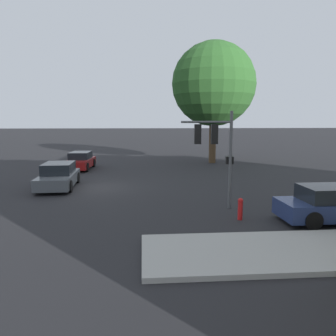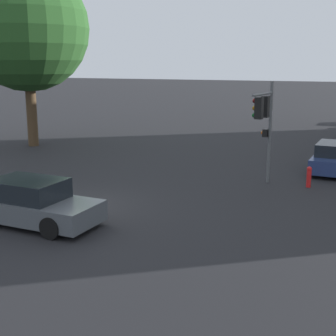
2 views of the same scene
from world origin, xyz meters
name	(u,v)px [view 2 (image 2 of 2)]	position (x,y,z in m)	size (l,w,h in m)	color
ground_plane	(75,207)	(0.00, 0.00, 0.00)	(300.00, 300.00, 0.00)	black
street_tree	(26,29)	(-11.15, 9.83, 7.46)	(7.90, 7.90, 11.44)	#4C3823
traffic_signal	(264,116)	(5.28, 6.35, 3.09)	(0.52, 2.48, 4.53)	#515456
crossing_car_1	(32,203)	(-0.11, -2.09, 0.71)	(4.69, 2.18, 1.51)	#4C5156
parked_car_0	(335,158)	(7.74, 10.77, 0.70)	(2.07, 4.49, 1.48)	navy
fire_hydrant	(309,176)	(7.19, 7.08, 0.49)	(0.22, 0.22, 0.92)	red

